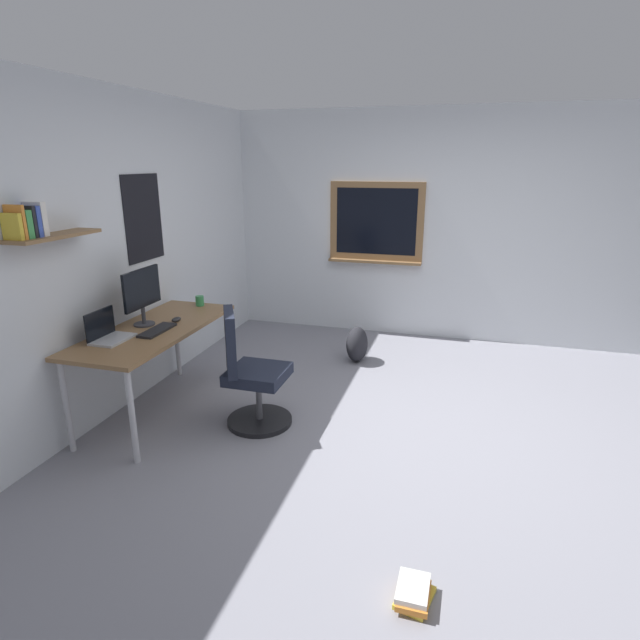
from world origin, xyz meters
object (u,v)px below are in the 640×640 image
Objects in this scene: desk at (155,336)px; laptop at (108,333)px; backpack at (357,344)px; book_stack_on_floor at (414,594)px; keyboard at (157,330)px; computer_mouse at (176,319)px; monitor_primary at (142,293)px; coffee_mug at (200,301)px; office_chair at (250,377)px.

laptop reaches higher than desk.
book_stack_on_floor is at bearing -162.67° from backpack.
book_stack_on_floor is (-1.32, -2.19, -0.71)m from keyboard.
computer_mouse is at bearing 53.77° from book_stack_on_floor.
laptop is at bearing 173.07° from monitor_primary.
keyboard is at bearing -176.30° from coffee_mug.
book_stack_on_floor is (-2.97, -0.93, -0.14)m from backpack.
keyboard is at bearing -40.53° from laptop.
computer_mouse is at bearing 75.19° from office_chair.
backpack is 1.54× the size of book_stack_on_floor.
book_stack_on_floor is at bearing -134.16° from office_chair.
desk is at bearing 177.32° from coffee_mug.
office_chair is 2.05m from book_stack_on_floor.
desk is at bearing 90.38° from office_chair.
office_chair is 2.57× the size of keyboard.
office_chair is 1.11m from monitor_primary.
monitor_primary is (0.03, 0.93, 0.60)m from office_chair.
book_stack_on_floor is (-2.10, -2.24, -0.74)m from coffee_mug.
desk is 2.74m from book_stack_on_floor.
monitor_primary is 2.26m from backpack.
coffee_mug reaches higher than keyboard.
backpack is (1.57, -1.34, -0.49)m from desk.
book_stack_on_floor is (-1.44, -2.38, -0.97)m from monitor_primary.
monitor_primary reaches higher than keyboard.
computer_mouse is (0.20, -0.08, 0.09)m from desk.
desk is 1.67× the size of office_chair.
monitor_primary is 5.04× the size of coffee_mug.
coffee_mug is (0.49, 0.05, 0.03)m from computer_mouse.
backpack is at bearing -37.31° from keyboard.
laptop is 2.98× the size of computer_mouse.
coffee_mug reaches higher than backpack.
office_chair reaches higher than keyboard.
book_stack_on_floor is at bearing -121.70° from desk.
keyboard is at bearing -122.16° from monitor_primary.
office_chair reaches higher than book_stack_on_floor.
laptop is (-0.36, 0.98, 0.39)m from office_chair.
monitor_primary is 0.71m from coffee_mug.
coffee_mug reaches higher than computer_mouse.
office_chair is at bearing -89.62° from desk.
office_chair is 9.13× the size of computer_mouse.
coffee_mug is at bearing 3.70° from keyboard.
coffee_mug is at bearing -2.68° from desk.
office_chair is 3.91× the size of book_stack_on_floor.
backpack is at bearing -42.55° from computer_mouse.
office_chair is at bearing -92.12° from monitor_primary.
coffee_mug is at bearing 46.87° from book_stack_on_floor.
keyboard is 3.56× the size of computer_mouse.
laptop is at bearing 169.88° from coffee_mug.
office_chair is 0.84m from computer_mouse.
backpack is at bearing 17.33° from book_stack_on_floor.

